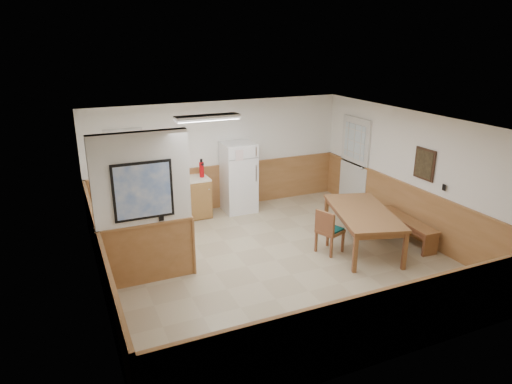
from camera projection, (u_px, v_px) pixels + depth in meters
name	position (u px, v px, depth m)	size (l,w,h in m)	color
ground	(276.00, 260.00, 8.27)	(6.00, 6.00, 0.00)	tan
ceiling	(278.00, 123.00, 7.47)	(6.00, 6.00, 0.02)	white
back_wall	(219.00, 156.00, 10.47)	(6.00, 0.02, 2.50)	white
right_wall	(413.00, 175.00, 9.02)	(0.02, 6.00, 2.50)	white
left_wall	(95.00, 222.00, 6.72)	(0.02, 6.00, 2.50)	white
wainscot_back	(220.00, 187.00, 10.69)	(6.00, 0.04, 1.00)	#AA7444
wainscot_right	(408.00, 210.00, 9.25)	(0.04, 6.00, 1.00)	#AA7444
wainscot_left	(102.00, 267.00, 6.97)	(0.04, 6.00, 1.00)	#AA7444
partition_wall	(144.00, 211.00, 7.18)	(1.50, 0.20, 2.50)	white
kitchen_counter	(173.00, 200.00, 9.98)	(2.20, 0.61, 1.00)	#9A6136
exterior_door	(354.00, 162.00, 10.71)	(0.07, 1.02, 2.15)	silver
kitchen_window	(125.00, 152.00, 9.55)	(0.80, 0.04, 1.00)	silver
wall_painting	(424.00, 164.00, 8.65)	(0.04, 0.50, 0.60)	#352115
fluorescent_fixture	(207.00, 118.00, 8.30)	(1.20, 0.30, 0.09)	silver
refrigerator	(238.00, 177.00, 10.41)	(0.72, 0.73, 1.60)	white
dining_table	(363.00, 215.00, 8.57)	(1.55, 2.21, 0.75)	olive
dining_bench	(406.00, 224.00, 8.99)	(0.43, 1.56, 0.45)	olive
dining_chair	(328.00, 229.00, 8.39)	(0.67, 0.56, 0.85)	olive
fire_extinguisher	(202.00, 169.00, 10.03)	(0.12, 0.12, 0.41)	#AB090E
soap_bottle	(124.00, 182.00, 9.39)	(0.06, 0.06, 0.20)	#167C23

